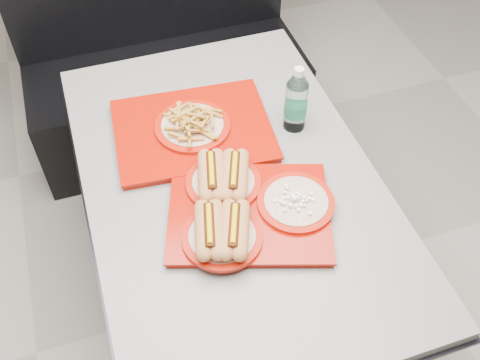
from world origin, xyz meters
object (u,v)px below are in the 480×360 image
object	(u,v)px
diner_table	(231,209)
tray_far	(193,128)
booth_bench	(163,63)
tray_near	(242,207)
water_bottle	(296,102)

from	to	relation	value
diner_table	tray_far	distance (m)	0.30
booth_bench	tray_near	xyz separation A→B (m)	(-0.01, -1.25, 0.39)
tray_far	booth_bench	bearing A→B (deg)	86.02
diner_table	tray_near	xyz separation A→B (m)	(-0.01, -0.15, 0.20)
water_bottle	tray_near	bearing A→B (deg)	-133.11
booth_bench	water_bottle	xyz separation A→B (m)	(0.28, -0.94, 0.45)
tray_near	water_bottle	bearing A→B (deg)	46.89
diner_table	booth_bench	bearing A→B (deg)	90.00
booth_bench	tray_near	world-z (taller)	booth_bench
diner_table	tray_far	world-z (taller)	tray_far
tray_far	diner_table	bearing A→B (deg)	-74.94
diner_table	booth_bench	xyz separation A→B (m)	(0.00, 1.09, -0.18)
diner_table	booth_bench	distance (m)	1.11
diner_table	tray_near	bearing A→B (deg)	-94.26
diner_table	water_bottle	bearing A→B (deg)	29.31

